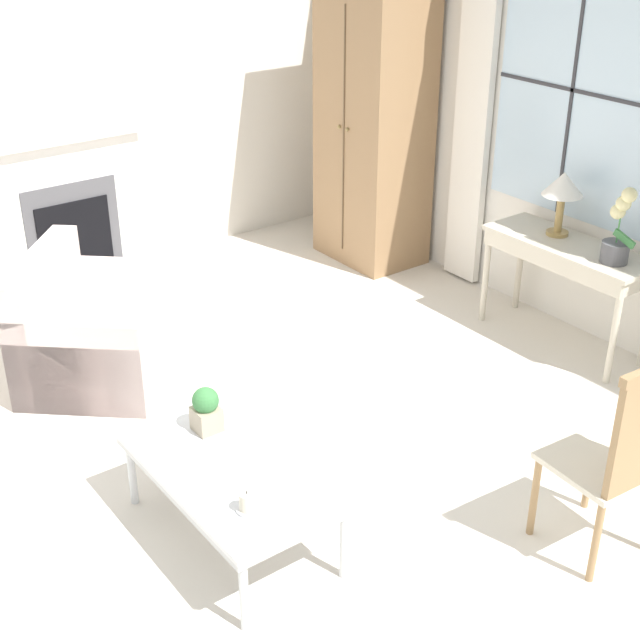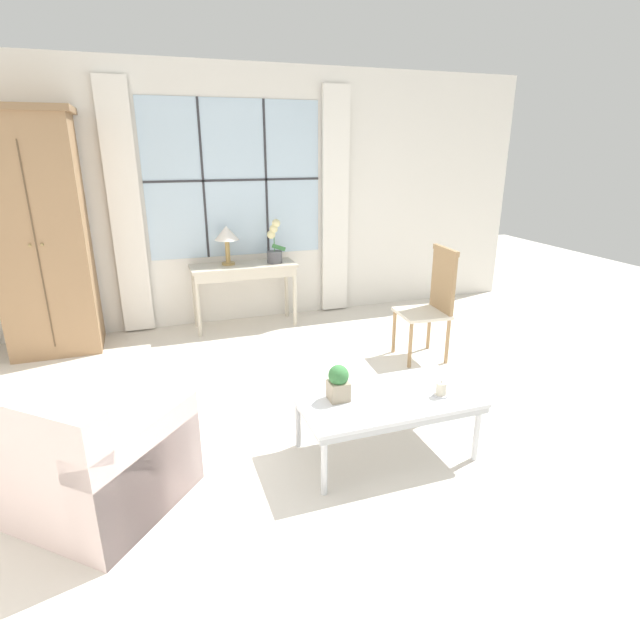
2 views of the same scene
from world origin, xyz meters
name	(u,v)px [view 1 (image 1 of 2)]	position (x,y,z in m)	size (l,w,h in m)	color
ground_plane	(211,491)	(0.00, 0.00, 0.00)	(14.00, 14.00, 0.00)	silver
wall_back_windowed	(616,133)	(0.00, 3.02, 1.40)	(7.20, 0.14, 2.80)	silver
wall_left	(61,96)	(-3.03, 0.60, 1.40)	(0.06, 7.20, 2.80)	silver
fireplace	(65,197)	(-2.91, 0.49, 0.69)	(0.34, 1.27, 2.10)	#515156
armoire	(374,117)	(-1.93, 2.66, 1.16)	(0.89, 0.64, 2.30)	#93704C
console_table	(569,256)	(-0.01, 2.73, 0.63)	(1.16, 0.43, 0.72)	beige
table_lamp	(563,187)	(-0.16, 2.78, 1.05)	(0.27, 0.27, 0.43)	#9E7F47
potted_orchid	(618,233)	(0.35, 2.70, 0.91)	(0.22, 0.17, 0.49)	#4C4C51
armchair_upholstered	(95,333)	(-1.47, 0.04, 0.29)	(1.28, 1.26, 0.81)	beige
side_chair_wooden	(623,450)	(1.52, 1.25, 0.59)	(0.47, 0.47, 1.08)	beige
coffee_table	(230,472)	(0.37, -0.09, 0.38)	(1.15, 0.63, 0.43)	silver
potted_plant_small	(206,409)	(0.06, -0.03, 0.55)	(0.13, 0.13, 0.24)	tan
pillar_candle	(247,503)	(0.70, -0.21, 0.47)	(0.10, 0.10, 0.11)	silver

